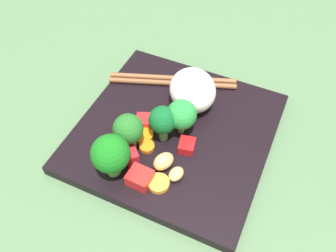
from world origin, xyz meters
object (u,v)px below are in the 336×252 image
at_px(square_plate, 175,132).
at_px(carrot_slice_3, 143,135).
at_px(broccoli_floret_1, 111,154).
at_px(chopstick_pair, 173,81).
at_px(rice_mound, 190,89).

distance_m(square_plate, carrot_slice_3, 0.05).
xyz_separation_m(broccoli_floret_1, chopstick_pair, (0.19, 0.01, -0.04)).
distance_m(square_plate, chopstick_pair, 0.10).
bearing_deg(rice_mound, carrot_slice_3, 160.93).
distance_m(square_plate, rice_mound, 0.07).
bearing_deg(broccoli_floret_1, chopstick_pair, 2.78).
distance_m(rice_mound, chopstick_pair, 0.06).
bearing_deg(square_plate, carrot_slice_3, 134.13).
height_order(rice_mound, broccoli_floret_1, broccoli_floret_1).
height_order(rice_mound, chopstick_pair, rice_mound).
distance_m(carrot_slice_3, chopstick_pair, 0.12).
xyz_separation_m(square_plate, chopstick_pair, (0.09, 0.05, 0.01)).
bearing_deg(square_plate, broccoli_floret_1, 159.56).
height_order(broccoli_floret_1, carrot_slice_3, broccoli_floret_1).
bearing_deg(rice_mound, square_plate, -176.35).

